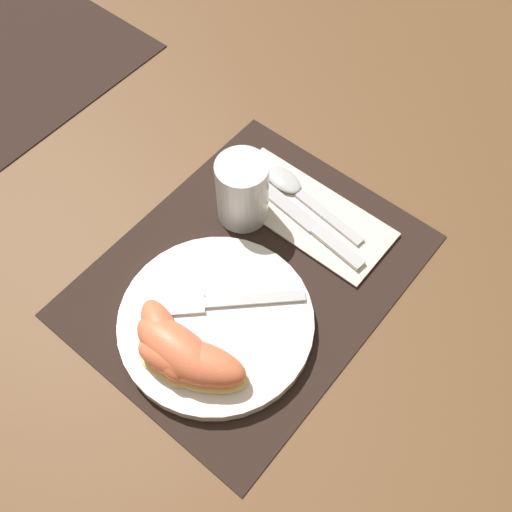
{
  "coord_description": "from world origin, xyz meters",
  "views": [
    {
      "loc": [
        -0.28,
        -0.24,
        0.67
      ],
      "look_at": [
        0.02,
        0.0,
        0.02
      ],
      "focal_mm": 42.0,
      "sensor_mm": 36.0,
      "label": 1
    }
  ],
  "objects": [
    {
      "name": "citrus_wedge_1",
      "position": [
        -0.14,
        -0.02,
        0.04
      ],
      "size": [
        0.06,
        0.12,
        0.05
      ],
      "color": "#F4DB84",
      "rests_on": "plate"
    },
    {
      "name": "fork",
      "position": [
        -0.07,
        0.0,
        0.02
      ],
      "size": [
        0.15,
        0.15,
        0.0
      ],
      "color": "#BCBCC1",
      "rests_on": "plate"
    },
    {
      "name": "napkin",
      "position": [
        0.12,
        -0.0,
        0.01
      ],
      "size": [
        0.1,
        0.24,
        0.0
      ],
      "color": "silver",
      "rests_on": "placemat"
    },
    {
      "name": "citrus_wedge_2",
      "position": [
        -0.14,
        -0.04,
        0.04
      ],
      "size": [
        0.1,
        0.14,
        0.04
      ],
      "color": "#F4DB84",
      "rests_on": "plate"
    },
    {
      "name": "placemat_far",
      "position": [
        0.04,
        0.55,
        0.0
      ],
      "size": [
        0.42,
        0.33,
        0.0
      ],
      "color": "black",
      "rests_on": "ground_plane"
    },
    {
      "name": "plate",
      "position": [
        -0.08,
        -0.02,
        0.01
      ],
      "size": [
        0.23,
        0.23,
        0.02
      ],
      "color": "white",
      "rests_on": "placemat"
    },
    {
      "name": "spoon",
      "position": [
        0.14,
        0.03,
        0.01
      ],
      "size": [
        0.04,
        0.17,
        0.01
      ],
      "color": "#BCBCC1",
      "rests_on": "napkin"
    },
    {
      "name": "placemat",
      "position": [
        0.0,
        0.0,
        0.0
      ],
      "size": [
        0.42,
        0.33,
        0.0
      ],
      "color": "black",
      "rests_on": "ground_plane"
    },
    {
      "name": "ground_plane",
      "position": [
        0.0,
        0.0,
        0.0
      ],
      "size": [
        3.0,
        3.0,
        0.0
      ],
      "primitive_type": "plane",
      "color": "brown"
    },
    {
      "name": "citrus_wedge_0",
      "position": [
        -0.14,
        0.01,
        0.04
      ],
      "size": [
        0.09,
        0.12,
        0.04
      ],
      "color": "#F4DB84",
      "rests_on": "plate"
    },
    {
      "name": "juice_glass",
      "position": [
        0.07,
        0.07,
        0.05
      ],
      "size": [
        0.07,
        0.07,
        0.1
      ],
      "color": "silver",
      "rests_on": "placemat"
    },
    {
      "name": "knife",
      "position": [
        0.11,
        -0.01,
        0.01
      ],
      "size": [
        0.04,
        0.2,
        0.01
      ],
      "color": "#BCBCC1",
      "rests_on": "napkin"
    }
  ]
}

